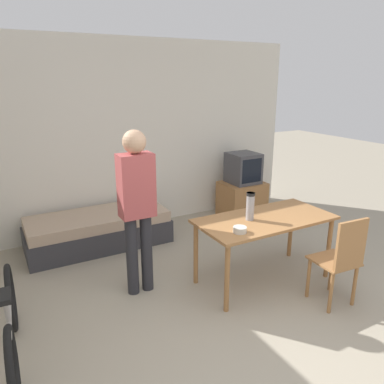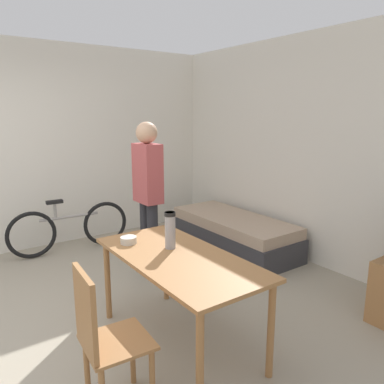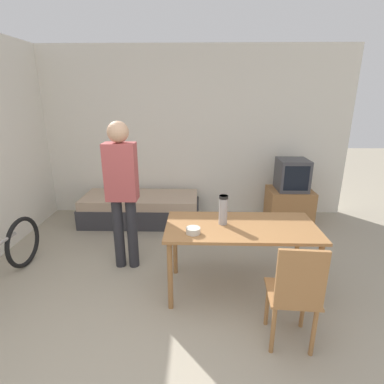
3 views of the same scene
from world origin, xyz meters
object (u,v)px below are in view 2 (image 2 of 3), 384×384
at_px(bicycle, 70,228).
at_px(person_standing, 148,188).
at_px(dining_table, 178,266).
at_px(wooden_chair, 103,335).
at_px(mate_bowl, 129,240).
at_px(daybed, 233,233).
at_px(thermos_flask, 170,229).

bearing_deg(bicycle, person_standing, 21.49).
relative_size(dining_table, wooden_chair, 1.58).
height_order(bicycle, person_standing, person_standing).
bearing_deg(mate_bowl, wooden_chair, -35.32).
height_order(dining_table, wooden_chair, wooden_chair).
distance_m(daybed, bicycle, 2.16).
height_order(daybed, mate_bowl, mate_bowl).
relative_size(daybed, bicycle, 1.19).
height_order(person_standing, mate_bowl, person_standing).
xyz_separation_m(dining_table, thermos_flask, (-0.18, 0.04, 0.24)).
height_order(bicycle, mate_bowl, mate_bowl).
bearing_deg(wooden_chair, person_standing, 143.24).
bearing_deg(dining_table, wooden_chair, -66.49).
relative_size(wooden_chair, bicycle, 0.60).
height_order(dining_table, person_standing, person_standing).
bearing_deg(bicycle, thermos_flask, 2.18).
distance_m(dining_table, bicycle, 2.54).
distance_m(wooden_chair, thermos_flask, 1.01).
bearing_deg(daybed, thermos_flask, -55.88).
xyz_separation_m(wooden_chair, mate_bowl, (-0.79, 0.56, 0.25)).
bearing_deg(bicycle, mate_bowl, -3.80).
distance_m(daybed, mate_bowl, 2.20).
xyz_separation_m(thermos_flask, mate_bowl, (-0.29, -0.23, -0.13)).
height_order(thermos_flask, mate_bowl, thermos_flask).
bearing_deg(mate_bowl, thermos_flask, 37.82).
bearing_deg(dining_table, person_standing, 160.74).
xyz_separation_m(daybed, mate_bowl, (0.87, -1.94, 0.55)).
distance_m(daybed, person_standing, 1.53).
bearing_deg(mate_bowl, daybed, 114.22).
height_order(daybed, wooden_chair, wooden_chair).
bearing_deg(mate_bowl, dining_table, 21.60).
bearing_deg(daybed, wooden_chair, -56.36).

